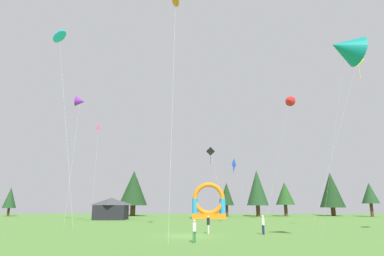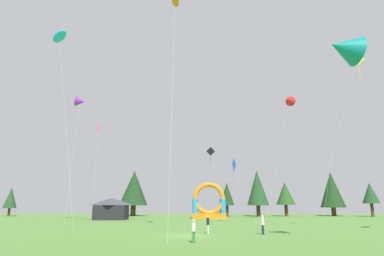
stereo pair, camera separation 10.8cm
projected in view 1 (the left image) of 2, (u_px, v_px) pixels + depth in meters
ground_plane at (187, 236)px, 27.96m from camera, size 120.00×120.00×0.00m
kite_cyan_parafoil at (59, 36)px, 46.04m from camera, size 8.43×7.99×26.71m
kite_black_diamond at (210, 152)px, 59.14m from camera, size 3.14×2.57×12.53m
kite_purple_delta at (80, 101)px, 48.99m from camera, size 1.99×5.57×18.64m
kite_yellow_diamond at (358, 61)px, 34.29m from camera, size 5.55×4.38×18.18m
kite_red_delta at (289, 100)px, 50.77m from camera, size 5.19×3.41×19.38m
kite_orange_parafoil at (176, 1)px, 33.52m from camera, size 1.03×7.65×23.74m
kite_teal_delta at (345, 48)px, 22.89m from camera, size 2.70×6.81×14.75m
kite_pink_diamond at (99, 129)px, 63.69m from camera, size 1.72×4.65×17.67m
kite_blue_diamond at (233, 165)px, 47.52m from camera, size 3.62×1.78×8.87m
person_left_edge at (208, 223)px, 30.21m from camera, size 0.36×0.36×1.61m
person_far_side at (263, 223)px, 29.41m from camera, size 0.40×0.40×1.69m
person_midfield at (194, 229)px, 23.27m from camera, size 0.39×0.39×1.61m
inflatable_yellow_castle at (209, 206)px, 59.68m from camera, size 6.11×3.59×6.52m
festival_tent at (111, 209)px, 55.39m from camera, size 5.36×3.65×3.65m
tree_row_0 at (10, 198)px, 70.05m from camera, size 2.75×2.75×6.13m
tree_row_1 at (134, 188)px, 72.51m from camera, size 6.27×6.27×9.90m
tree_row_2 at (227, 194)px, 69.26m from camera, size 3.07×3.07×7.07m
tree_row_3 at (257, 188)px, 69.94m from camera, size 4.62×4.62×9.78m
tree_row_4 at (285, 194)px, 70.38m from camera, size 4.04×4.04×7.29m
tree_row_5 at (331, 190)px, 72.67m from camera, size 5.39×5.39×9.60m
tree_row_6 at (370, 193)px, 67.89m from camera, size 3.44×3.44×6.99m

